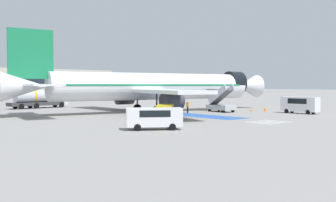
% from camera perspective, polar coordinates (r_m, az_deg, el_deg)
% --- Properties ---
extents(ground_plane, '(600.00, 600.00, 0.00)m').
position_cam_1_polar(ground_plane, '(61.08, -1.13, -1.55)').
color(ground_plane, gray).
extents(apron_leadline_yellow, '(75.45, 12.85, 0.01)m').
position_cam_1_polar(apron_leadline_yellow, '(60.11, -1.76, -1.61)').
color(apron_leadline_yellow, gold).
rests_on(apron_leadline_yellow, ground_plane).
extents(apron_stand_patch_blue, '(4.41, 12.66, 0.01)m').
position_cam_1_polar(apron_stand_patch_blue, '(52.59, 5.16, -2.18)').
color(apron_stand_patch_blue, '#2856A8').
rests_on(apron_stand_patch_blue, ground_plane).
extents(apron_walkway_bar_0, '(0.44, 3.60, 0.01)m').
position_cam_1_polar(apron_walkway_bar_0, '(43.84, 12.96, -3.14)').
color(apron_walkway_bar_0, silver).
rests_on(apron_walkway_bar_0, ground_plane).
extents(apron_walkway_bar_1, '(0.44, 3.60, 0.01)m').
position_cam_1_polar(apron_walkway_bar_1, '(44.80, 13.88, -3.03)').
color(apron_walkway_bar_1, silver).
rests_on(apron_walkway_bar_1, ground_plane).
extents(apron_walkway_bar_2, '(0.44, 3.60, 0.01)m').
position_cam_1_polar(apron_walkway_bar_2, '(45.78, 14.76, -2.93)').
color(apron_walkway_bar_2, silver).
rests_on(apron_walkway_bar_2, ground_plane).
extents(apron_walkway_bar_3, '(0.44, 3.60, 0.01)m').
position_cam_1_polar(apron_walkway_bar_3, '(46.76, 15.60, -2.82)').
color(apron_walkway_bar_3, silver).
rests_on(apron_walkway_bar_3, ground_plane).
extents(airliner, '(43.08, 35.78, 11.32)m').
position_cam_1_polar(airliner, '(59.65, -2.32, 2.11)').
color(airliner, silver).
rests_on(airliner, ground_plane).
extents(boarding_stairs_forward, '(2.96, 5.48, 4.29)m').
position_cam_1_polar(boarding_stairs_forward, '(61.22, 7.66, -0.60)').
color(boarding_stairs_forward, '#ADB2BA').
rests_on(boarding_stairs_forward, ground_plane).
extents(fuel_tanker, '(11.01, 3.42, 3.28)m').
position_cam_1_polar(fuel_tanker, '(74.15, -18.30, 0.29)').
color(fuel_tanker, '#38383D').
rests_on(fuel_tanker, ground_plane).
extents(service_van_0, '(2.09, 5.43, 2.41)m').
position_cam_1_polar(service_van_0, '(60.09, 18.60, -0.37)').
color(service_van_0, silver).
rests_on(service_van_0, ground_plane).
extents(service_van_1, '(4.32, 4.42, 1.91)m').
position_cam_1_polar(service_van_1, '(44.07, -0.42, -1.55)').
color(service_van_1, yellow).
rests_on(service_van_1, ground_plane).
extents(service_van_2, '(5.32, 4.25, 2.02)m').
position_cam_1_polar(service_van_2, '(36.37, -2.05, -2.28)').
color(service_van_2, silver).
rests_on(service_van_2, ground_plane).
extents(baggage_cart, '(2.85, 2.94, 0.87)m').
position_cam_1_polar(baggage_cart, '(53.10, -2.02, -1.86)').
color(baggage_cart, gray).
rests_on(baggage_cart, ground_plane).
extents(ground_crew_0, '(0.32, 0.47, 1.79)m').
position_cam_1_polar(ground_crew_0, '(58.30, 2.88, -0.72)').
color(ground_crew_0, black).
rests_on(ground_crew_0, ground_plane).
extents(ground_crew_1, '(0.45, 0.27, 1.59)m').
position_cam_1_polar(ground_crew_1, '(55.61, 2.09, -1.00)').
color(ground_crew_1, black).
rests_on(ground_crew_1, ground_plane).
extents(traffic_cone_0, '(0.54, 0.54, 0.61)m').
position_cam_1_polar(traffic_cone_0, '(64.26, 13.95, -1.15)').
color(traffic_cone_0, orange).
rests_on(traffic_cone_0, ground_plane).
extents(traffic_cone_1, '(0.44, 0.44, 0.49)m').
position_cam_1_polar(traffic_cone_1, '(63.33, 12.02, -1.24)').
color(traffic_cone_1, orange).
rests_on(traffic_cone_1, ground_plane).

